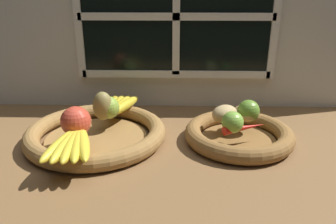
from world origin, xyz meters
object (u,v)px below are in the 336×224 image
Objects in this scene: potato_back at (245,113)px; potato_oblong at (226,114)px; apple_red_front at (77,121)px; lime_near at (234,122)px; fruit_bowl_right at (239,134)px; banana_bunch_back at (118,105)px; fruit_bowl_left at (97,133)px; pear_brown at (104,106)px; banana_bunch_front at (74,143)px; chili_pepper at (246,128)px; apple_green_back at (109,108)px; lime_far at (249,111)px.

potato_back is 0.97× the size of potato_oblong.
apple_red_front is 1.34× the size of lime_near.
banana_bunch_back is at bearing 161.09° from fruit_bowl_right.
fruit_bowl_right is (39.22, -0.00, 0.01)cm from fruit_bowl_left.
banana_bunch_back reaches higher than fruit_bowl_right.
pear_brown is 1.08× the size of potato_oblong.
lime_near reaches higher than potato_back.
fruit_bowl_right is 6.68cm from potato_back.
fruit_bowl_left is 2.15× the size of banana_bunch_back.
pear_brown is at bearing 167.63° from lime_near.
fruit_bowl_left is 1.30× the size of fruit_bowl_right.
lime_near is (38.57, 10.09, 1.33)cm from banana_bunch_front.
banana_bunch_front reaches higher than chili_pepper.
apple_red_front reaches higher than lime_near.
apple_red_front is at bearing -110.86° from banana_bunch_back.
apple_green_back is at bearing 45.88° from pear_brown.
chili_pepper is at bearing 9.14° from lime_near.
lime_far reaches higher than banana_bunch_front.
lime_far is at bearing -11.99° from banana_bunch_back.
apple_green_back is at bearing 63.39° from apple_red_front.
potato_oblong is at bearing -16.29° from banana_bunch_back.
pear_brown is at bearing 146.79° from chili_pepper.
apple_red_front is at bearing -115.59° from fruit_bowl_left.
apple_red_front is at bearing -166.91° from lime_far.
banana_bunch_back reaches higher than fruit_bowl_left.
fruit_bowl_left is at bearing -108.14° from banana_bunch_back.
fruit_bowl_right is at bearing 79.61° from chili_pepper.
lime_near reaches higher than banana_bunch_back.
potato_back is at bearing 14.03° from apple_red_front.
lime_near is (-2.63, -3.94, 5.28)cm from fruit_bowl_right.
apple_green_back reaches higher than banana_bunch_front.
apple_green_back is 0.79× the size of pear_brown.
potato_oblong is (34.10, -0.91, -1.67)cm from pear_brown.
banana_bunch_front is 47.80cm from lime_far.
apple_red_front is 39.89cm from potato_oblong.
banana_bunch_front is 43.26cm from chili_pepper.
lime_far is (1.03, -0.53, 0.99)cm from potato_back.
banana_bunch_back is at bearing 77.19° from banana_bunch_front.
banana_bunch_back is 32.94cm from potato_oblong.
potato_back is (37.29, -7.61, 0.61)cm from banana_bunch_back.
fruit_bowl_right is 37.48cm from banana_bunch_back.
banana_bunch_front is 2.66× the size of potato_back.
fruit_bowl_right is 1.65× the size of banana_bunch_back.
fruit_bowl_right is 1.47× the size of banana_bunch_front.
lime_far is (38.33, -8.14, 1.60)cm from banana_bunch_back.
banana_bunch_back is at bearing 69.14° from apple_red_front.
lime_near reaches higher than potato_oblong.
fruit_bowl_right is 3.86× the size of apple_red_front.
apple_green_back reaches higher than fruit_bowl_left.
fruit_bowl_left is at bearing 64.41° from apple_red_front.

